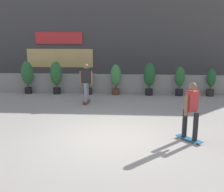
# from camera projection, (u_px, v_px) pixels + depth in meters

# --- Properties ---
(ground_plane) EXTENTS (48.00, 48.00, 0.00)m
(ground_plane) POSITION_uv_depth(u_px,v_px,m) (109.00, 138.00, 8.20)
(ground_plane) COLOR #A8A093
(planter_wall) EXTENTS (18.00, 0.40, 0.90)m
(planter_wall) POSITION_uv_depth(u_px,v_px,m) (118.00, 84.00, 13.92)
(planter_wall) COLOR gray
(planter_wall) RESTS_ON ground
(building_backdrop) EXTENTS (20.00, 2.08, 6.50)m
(building_backdrop) POSITION_uv_depth(u_px,v_px,m) (120.00, 27.00, 17.14)
(building_backdrop) COLOR #4C4947
(building_backdrop) RESTS_ON ground
(potted_plant_0) EXTENTS (0.56, 0.56, 1.60)m
(potted_plant_0) POSITION_uv_depth(u_px,v_px,m) (27.00, 75.00, 13.63)
(potted_plant_0) COLOR black
(potted_plant_0) RESTS_ON ground
(potted_plant_1) EXTENTS (0.56, 0.56, 1.59)m
(potted_plant_1) POSITION_uv_depth(u_px,v_px,m) (56.00, 75.00, 13.54)
(potted_plant_1) COLOR black
(potted_plant_1) RESTS_ON ground
(potted_plant_2) EXTENTS (0.42, 0.42, 1.31)m
(potted_plant_2) POSITION_uv_depth(u_px,v_px,m) (88.00, 79.00, 13.50)
(potted_plant_2) COLOR #2D2823
(potted_plant_2) RESTS_ON ground
(potted_plant_3) EXTENTS (0.50, 0.50, 1.47)m
(potted_plant_3) POSITION_uv_depth(u_px,v_px,m) (116.00, 77.00, 13.39)
(potted_plant_3) COLOR brown
(potted_plant_3) RESTS_ON ground
(potted_plant_4) EXTENTS (0.54, 0.54, 1.56)m
(potted_plant_4) POSITION_uv_depth(u_px,v_px,m) (149.00, 76.00, 13.28)
(potted_plant_4) COLOR black
(potted_plant_4) RESTS_ON ground
(potted_plant_5) EXTENTS (0.46, 0.46, 1.39)m
(potted_plant_5) POSITION_uv_depth(u_px,v_px,m) (180.00, 79.00, 13.22)
(potted_plant_5) COLOR black
(potted_plant_5) RESTS_ON ground
(potted_plant_6) EXTENTS (0.42, 0.42, 1.30)m
(potted_plant_6) POSITION_uv_depth(u_px,v_px,m) (211.00, 81.00, 13.15)
(potted_plant_6) COLOR #2D2823
(potted_plant_6) RESTS_ON ground
(skater_by_wall_left) EXTENTS (0.56, 0.81, 1.70)m
(skater_by_wall_left) POSITION_uv_depth(u_px,v_px,m) (86.00, 81.00, 11.86)
(skater_by_wall_left) COLOR maroon
(skater_by_wall_left) RESTS_ON ground
(skater_foreground) EXTENTS (0.69, 0.72, 1.70)m
(skater_foreground) POSITION_uv_depth(u_px,v_px,m) (191.00, 109.00, 7.74)
(skater_foreground) COLOR #266699
(skater_foreground) RESTS_ON ground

